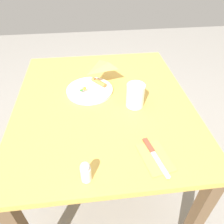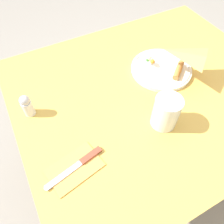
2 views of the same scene
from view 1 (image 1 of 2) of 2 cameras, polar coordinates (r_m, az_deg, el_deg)
ground_plane at (r=1.66m, az=-1.68°, el=-17.24°), size 6.00×6.00×0.00m
dining_table at (r=1.19m, az=-2.24°, el=-0.83°), size 1.05×0.89×0.72m
plate_pizza at (r=1.18m, az=-5.90°, el=5.94°), size 0.25×0.25×0.05m
milk_glass at (r=1.06m, az=6.11°, el=4.13°), size 0.09×0.09×0.12m
napkin_folded at (r=0.87m, az=11.26°, el=-11.54°), size 0.18×0.13×0.00m
butter_knife at (r=0.87m, az=10.99°, el=-10.86°), size 0.20×0.06×0.01m
salt_shaker at (r=0.77m, az=-6.87°, el=-15.18°), size 0.04×0.04×0.09m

